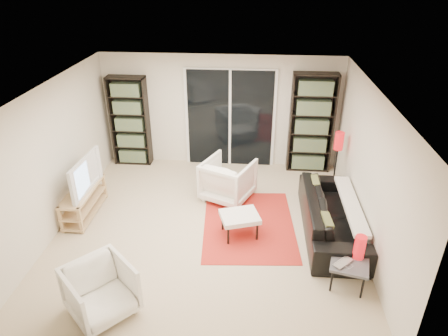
% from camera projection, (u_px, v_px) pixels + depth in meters
% --- Properties ---
extents(floor, '(5.00, 5.00, 0.00)m').
position_uv_depth(floor, '(208.00, 227.00, 6.82)').
color(floor, beige).
rests_on(floor, ground).
extents(wall_back, '(5.00, 0.02, 2.40)m').
position_uv_depth(wall_back, '(221.00, 111.00, 8.47)').
color(wall_back, beige).
rests_on(wall_back, ground).
extents(wall_front, '(5.00, 0.02, 2.40)m').
position_uv_depth(wall_front, '(177.00, 277.00, 4.06)').
color(wall_front, beige).
rests_on(wall_front, ground).
extents(wall_left, '(0.02, 5.00, 2.40)m').
position_uv_depth(wall_left, '(53.00, 159.00, 6.45)').
color(wall_left, beige).
rests_on(wall_left, ground).
extents(wall_right, '(0.02, 5.00, 2.40)m').
position_uv_depth(wall_right, '(369.00, 171.00, 6.08)').
color(wall_right, beige).
rests_on(wall_right, ground).
extents(ceiling, '(5.00, 5.00, 0.02)m').
position_uv_depth(ceiling, '(205.00, 91.00, 5.71)').
color(ceiling, white).
rests_on(ceiling, wall_back).
extents(sliding_door, '(1.92, 0.08, 2.16)m').
position_uv_depth(sliding_door, '(230.00, 119.00, 8.49)').
color(sliding_door, white).
rests_on(sliding_door, ground).
extents(bookshelf_left, '(0.80, 0.30, 1.95)m').
position_uv_depth(bookshelf_left, '(130.00, 121.00, 8.57)').
color(bookshelf_left, black).
rests_on(bookshelf_left, ground).
extents(bookshelf_right, '(0.90, 0.30, 2.10)m').
position_uv_depth(bookshelf_right, '(311.00, 124.00, 8.25)').
color(bookshelf_right, black).
rests_on(bookshelf_right, ground).
extents(tv_stand, '(0.39, 1.22, 0.50)m').
position_uv_depth(tv_stand, '(84.00, 201.00, 7.07)').
color(tv_stand, tan).
rests_on(tv_stand, floor).
extents(tv, '(0.21, 1.08, 0.62)m').
position_uv_depth(tv, '(80.00, 174.00, 6.81)').
color(tv, black).
rests_on(tv, tv_stand).
extents(rug, '(1.68, 2.18, 0.01)m').
position_uv_depth(rug, '(249.00, 225.00, 6.88)').
color(rug, red).
rests_on(rug, floor).
extents(sofa, '(0.89, 2.28, 0.66)m').
position_uv_depth(sofa, '(332.00, 215.00, 6.56)').
color(sofa, black).
rests_on(sofa, floor).
extents(armchair_back, '(1.13, 1.14, 0.79)m').
position_uv_depth(armchair_back, '(228.00, 180.00, 7.49)').
color(armchair_back, white).
rests_on(armchair_back, floor).
extents(armchair_front, '(1.09, 1.09, 0.71)m').
position_uv_depth(armchair_front, '(101.00, 291.00, 5.03)').
color(armchair_front, white).
rests_on(armchair_front, floor).
extents(ottoman, '(0.72, 0.65, 0.40)m').
position_uv_depth(ottoman, '(240.00, 217.00, 6.48)').
color(ottoman, white).
rests_on(ottoman, floor).
extents(side_table, '(0.61, 0.61, 0.40)m').
position_uv_depth(side_table, '(349.00, 264.00, 5.46)').
color(side_table, '#4B4B50').
rests_on(side_table, floor).
extents(laptop, '(0.36, 0.36, 0.02)m').
position_uv_depth(laptop, '(346.00, 264.00, 5.38)').
color(laptop, silver).
rests_on(laptop, side_table).
extents(table_lamp, '(0.16, 0.16, 0.35)m').
position_uv_depth(table_lamp, '(360.00, 247.00, 5.46)').
color(table_lamp, red).
rests_on(table_lamp, side_table).
extents(floor_lamp, '(0.19, 0.19, 1.25)m').
position_uv_depth(floor_lamp, '(338.00, 148.00, 7.45)').
color(floor_lamp, black).
rests_on(floor_lamp, floor).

